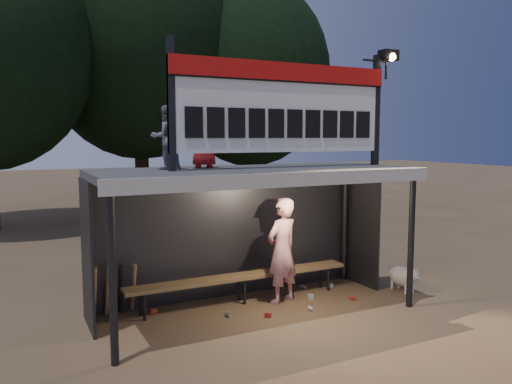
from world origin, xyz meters
TOP-DOWN VIEW (x-y plane):
  - ground at (0.00, 0.00)m, footprint 80.00×80.00m
  - player at (0.62, 0.26)m, footprint 0.76×0.62m
  - child_a at (-1.32, 0.38)m, footprint 0.50×0.40m
  - child_b at (-0.69, 0.48)m, footprint 0.54×0.40m
  - dugout_shelter at (0.00, 0.24)m, footprint 5.10×2.08m
  - scoreboard_assembly at (0.56, -0.01)m, footprint 4.10×0.27m
  - bench at (0.00, 0.55)m, footprint 4.00×0.35m
  - tree_mid at (1.00, 11.50)m, footprint 7.22×7.22m
  - tree_right at (5.00, 10.50)m, footprint 6.08×6.08m
  - dog at (2.90, -0.23)m, footprint 0.36×0.81m
  - bats at (-2.07, 0.82)m, footprint 0.68×0.35m
  - litter at (0.62, 0.16)m, footprint 3.43×1.19m

SIDE VIEW (x-z plane):
  - ground at x=0.00m, z-range 0.00..0.00m
  - litter at x=0.62m, z-range 0.00..0.08m
  - dog at x=2.90m, z-range 0.03..0.53m
  - bats at x=-2.07m, z-range 0.01..0.85m
  - bench at x=0.00m, z-range 0.19..0.67m
  - player at x=0.62m, z-range 0.00..1.80m
  - dugout_shelter at x=0.00m, z-range 0.69..3.01m
  - child_a at x=-1.32m, z-range 2.32..3.28m
  - child_b at x=-0.69m, z-range 2.32..3.33m
  - scoreboard_assembly at x=0.56m, z-range 2.33..4.32m
  - tree_right at x=5.00m, z-range 0.83..9.55m
  - tree_mid at x=1.00m, z-range 0.99..11.34m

